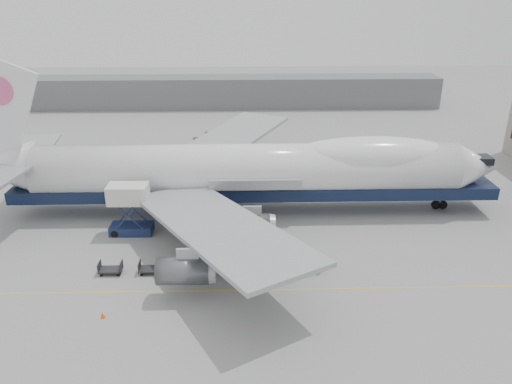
{
  "coord_description": "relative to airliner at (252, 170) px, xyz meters",
  "views": [
    {
      "loc": [
        -0.36,
        -46.28,
        27.28
      ],
      "look_at": [
        1.02,
        6.0,
        5.15
      ],
      "focal_mm": 35.0,
      "sensor_mm": 36.0,
      "label": 1
    }
  ],
  "objects": [
    {
      "name": "ground",
      "position": [
        -0.64,
        -12.0,
        -5.62
      ],
      "size": [
        260.0,
        260.0,
        0.0
      ],
      "primitive_type": "plane",
      "color": "gray",
      "rests_on": "ground"
    },
    {
      "name": "apron_line",
      "position": [
        -0.64,
        -18.0,
        -5.62
      ],
      "size": [
        60.0,
        0.15,
        0.01
      ],
      "primitive_type": "cube",
      "color": "gold",
      "rests_on": "ground"
    },
    {
      "name": "hangar",
      "position": [
        -10.64,
        58.0,
        -2.12
      ],
      "size": [
        110.0,
        8.0,
        7.0
      ],
      "primitive_type": "cube",
      "color": "slate",
      "rests_on": "ground"
    },
    {
      "name": "airliner",
      "position": [
        0.0,
        0.0,
        0.0
      ],
      "size": [
        67.0,
        55.3,
        19.98
      ],
      "color": "white",
      "rests_on": "ground"
    },
    {
      "name": "catering_truck",
      "position": [
        -14.19,
        -5.8,
        -2.19
      ],
      "size": [
        4.94,
        3.49,
        6.08
      ],
      "rotation": [
        0.0,
        0.0,
        -0.02
      ],
      "color": "navy",
      "rests_on": "ground"
    },
    {
      "name": "traffic_cone",
      "position": [
        -13.53,
        -21.89,
        -5.34
      ],
      "size": [
        0.41,
        0.41,
        0.61
      ],
      "rotation": [
        0.0,
        0.0,
        0.09
      ],
      "color": "orange",
      "rests_on": "ground"
    },
    {
      "name": "dolly_0",
      "position": [
        -14.54,
        -14.63,
        -5.09
      ],
      "size": [
        2.3,
        1.35,
        1.3
      ],
      "color": "#2D2D30",
      "rests_on": "ground"
    },
    {
      "name": "dolly_1",
      "position": [
        -10.52,
        -14.63,
        -5.09
      ],
      "size": [
        2.3,
        1.35,
        1.3
      ],
      "color": "#2D2D30",
      "rests_on": "ground"
    },
    {
      "name": "dolly_2",
      "position": [
        -6.5,
        -14.63,
        -5.09
      ],
      "size": [
        2.3,
        1.35,
        1.3
      ],
      "color": "#2D2D30",
      "rests_on": "ground"
    },
    {
      "name": "dolly_3",
      "position": [
        -2.47,
        -14.63,
        -5.09
      ],
      "size": [
        2.3,
        1.35,
        1.3
      ],
      "color": "#2D2D30",
      "rests_on": "ground"
    },
    {
      "name": "dolly_4",
      "position": [
        1.55,
        -14.63,
        -5.09
      ],
      "size": [
        2.3,
        1.35,
        1.3
      ],
      "color": "#2D2D30",
      "rests_on": "ground"
    },
    {
      "name": "dolly_5",
      "position": [
        5.57,
        -14.63,
        -5.09
      ],
      "size": [
        2.3,
        1.35,
        1.3
      ],
      "color": "#2D2D30",
      "rests_on": "ground"
    }
  ]
}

